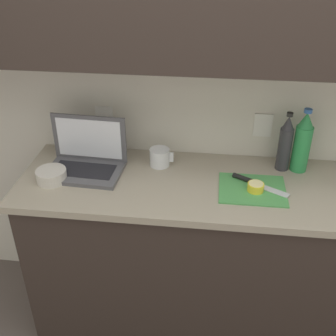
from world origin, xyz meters
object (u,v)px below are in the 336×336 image
bottle_green_soda (302,143)px  measuring_cup (160,157)px  laptop (86,158)px  cutting_board (252,189)px  lemon_half_cut (256,187)px  bottle_oil_tall (285,144)px  knife (250,181)px  bowl_white (51,176)px

bottle_green_soda → measuring_cup: bearing=-176.8°
laptop → measuring_cup: bearing=15.7°
laptop → measuring_cup: laptop is taller
cutting_board → bottle_green_soda: bearing=42.4°
lemon_half_cut → bottle_green_soda: bearing=45.8°
cutting_board → bottle_green_soda: bottle_green_soda is taller
bottle_green_soda → measuring_cup: (-0.68, -0.04, -0.10)m
laptop → measuring_cup: (0.35, 0.08, -0.02)m
bottle_oil_tall → laptop: bearing=-173.0°
cutting_board → knife: bearing=98.0°
bottle_green_soda → bottle_oil_tall: bottle_green_soda is taller
knife → bottle_green_soda: bottle_green_soda is taller
bottle_oil_tall → measuring_cup: bottle_oil_tall is taller
measuring_cup → laptop: bearing=-167.3°
laptop → bowl_white: (-0.13, -0.13, -0.03)m
bottle_oil_tall → bottle_green_soda: bearing=0.0°
laptop → bottle_oil_tall: bearing=10.0°
bowl_white → laptop: bearing=43.5°
bottle_oil_tall → bowl_white: bearing=-167.3°
laptop → bottle_green_soda: size_ratio=1.18×
knife → bowl_white: bearing=-145.8°
bottle_oil_tall → lemon_half_cut: bearing=-122.0°
knife → measuring_cup: (-0.44, 0.13, 0.03)m
lemon_half_cut → bowl_white: (-0.94, -0.02, 0.00)m
cutting_board → bowl_white: bearing=-178.0°
laptop → bowl_white: 0.19m
lemon_half_cut → bottle_oil_tall: size_ratio=0.25×
bottle_oil_tall → bowl_white: 1.12m
cutting_board → measuring_cup: 0.48m
cutting_board → bowl_white: bowl_white is taller
bottle_oil_tall → bowl_white: bottle_oil_tall is taller
laptop → knife: laptop is taller
cutting_board → lemon_half_cut: 0.03m
laptop → bowl_white: laptop is taller
bottle_green_soda → bottle_oil_tall: 0.08m
bottle_oil_tall → measuring_cup: size_ratio=2.50×
lemon_half_cut → laptop: bearing=172.4°
knife → lemon_half_cut: (0.02, -0.06, 0.01)m
cutting_board → knife: (-0.01, 0.05, 0.01)m
bottle_oil_tall → bowl_white: (-1.08, -0.24, -0.11)m
laptop → cutting_board: bearing=-3.7°
knife → cutting_board: bearing=-52.8°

